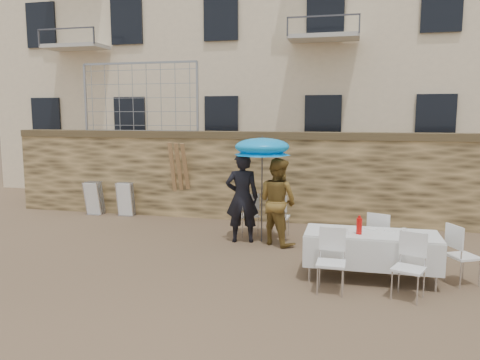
% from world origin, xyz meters
% --- Properties ---
extents(ground, '(80.00, 80.00, 0.00)m').
position_xyz_m(ground, '(0.00, 0.00, 0.00)').
color(ground, brown).
rests_on(ground, ground).
extents(stone_wall, '(13.00, 0.50, 2.20)m').
position_xyz_m(stone_wall, '(0.00, 5.00, 1.10)').
color(stone_wall, olive).
rests_on(stone_wall, ground).
extents(chain_link_fence, '(3.20, 0.06, 1.80)m').
position_xyz_m(chain_link_fence, '(-3.00, 5.00, 3.10)').
color(chain_link_fence, gray).
rests_on(chain_link_fence, stone_wall).
extents(man_suit, '(0.78, 0.61, 1.89)m').
position_xyz_m(man_suit, '(0.30, 2.80, 0.94)').
color(man_suit, black).
rests_on(man_suit, ground).
extents(woman_dress, '(1.10, 1.04, 1.79)m').
position_xyz_m(woman_dress, '(1.05, 2.80, 0.90)').
color(woman_dress, '#A37931').
rests_on(woman_dress, ground).
extents(umbrella, '(1.18, 1.18, 2.06)m').
position_xyz_m(umbrella, '(0.70, 2.90, 1.94)').
color(umbrella, '#3F3F44').
rests_on(umbrella, ground).
extents(couple_chair_left, '(0.66, 0.66, 0.96)m').
position_xyz_m(couple_chair_left, '(0.30, 3.35, 0.48)').
color(couple_chair_left, white).
rests_on(couple_chair_left, ground).
extents(couple_chair_right, '(0.50, 0.50, 0.96)m').
position_xyz_m(couple_chair_right, '(1.00, 3.35, 0.48)').
color(couple_chair_right, white).
rests_on(couple_chair_right, ground).
extents(banquet_table, '(2.10, 0.85, 0.78)m').
position_xyz_m(banquet_table, '(2.85, 1.09, 0.73)').
color(banquet_table, silver).
rests_on(banquet_table, ground).
extents(soda_bottle, '(0.09, 0.09, 0.26)m').
position_xyz_m(soda_bottle, '(2.65, 0.94, 0.91)').
color(soda_bottle, red).
rests_on(soda_bottle, banquet_table).
extents(table_chair_front_left, '(0.49, 0.49, 0.96)m').
position_xyz_m(table_chair_front_left, '(2.25, 0.34, 0.48)').
color(table_chair_front_left, white).
rests_on(table_chair_front_left, ground).
extents(table_chair_front_right, '(0.62, 0.62, 0.96)m').
position_xyz_m(table_chair_front_right, '(3.35, 0.34, 0.48)').
color(table_chair_front_right, white).
rests_on(table_chair_front_right, ground).
extents(table_chair_back, '(0.62, 0.62, 0.96)m').
position_xyz_m(table_chair_back, '(3.05, 1.89, 0.48)').
color(table_chair_back, white).
rests_on(table_chair_back, ground).
extents(table_chair_side, '(0.65, 0.65, 0.96)m').
position_xyz_m(table_chair_side, '(4.25, 1.19, 0.48)').
color(table_chair_side, white).
rests_on(table_chair_side, ground).
extents(chair_stack_left, '(0.46, 0.40, 0.92)m').
position_xyz_m(chair_stack_left, '(-4.16, 4.62, 0.46)').
color(chair_stack_left, white).
rests_on(chair_stack_left, ground).
extents(chair_stack_right, '(0.46, 0.32, 0.92)m').
position_xyz_m(chair_stack_right, '(-3.26, 4.62, 0.46)').
color(chair_stack_right, white).
rests_on(chair_stack_right, ground).
extents(wood_planks, '(0.70, 0.20, 2.00)m').
position_xyz_m(wood_planks, '(-1.66, 4.69, 1.00)').
color(wood_planks, '#A37749').
rests_on(wood_planks, ground).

